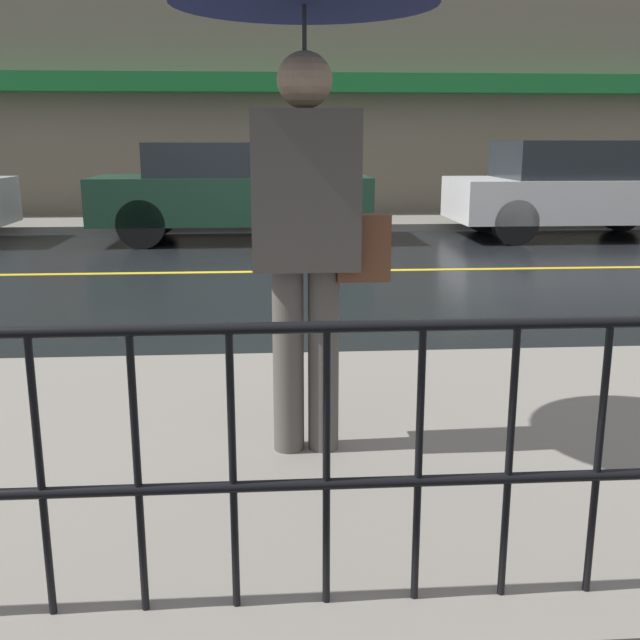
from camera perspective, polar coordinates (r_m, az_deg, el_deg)
The scene contains 9 objects.
ground_plane at distance 9.11m, azimuth -2.05°, elevation 3.71°, with size 80.00×80.00×0.00m, color black.
sidewalk_near at distance 3.76m, azimuth 1.06°, elevation -9.97°, with size 28.00×3.13×0.12m.
sidewalk_far at distance 14.07m, azimuth -2.80°, elevation 7.45°, with size 28.00×2.06×0.12m.
lane_marking at distance 9.11m, azimuth -2.05°, elevation 3.74°, with size 25.20×0.12×0.01m.
building_storefront at distance 15.26m, azimuth -3.07°, elevation 20.47°, with size 28.00×0.85×6.88m.
railing_foreground at distance 2.31m, azimuth 4.08°, elevation -8.55°, with size 12.00×0.04×0.93m.
pedestrian at distance 3.37m, azimuth -1.11°, elevation 19.40°, with size 1.13×1.13×2.24m.
car_dark_green at distance 11.94m, azimuth -6.87°, elevation 9.77°, with size 4.23×1.78×1.52m.
car_white at distance 12.90m, azimuth 18.61°, elevation 9.44°, with size 3.92×1.84×1.55m.
Camera 1 is at (-0.31, -8.97, 1.56)m, focal length 42.00 mm.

